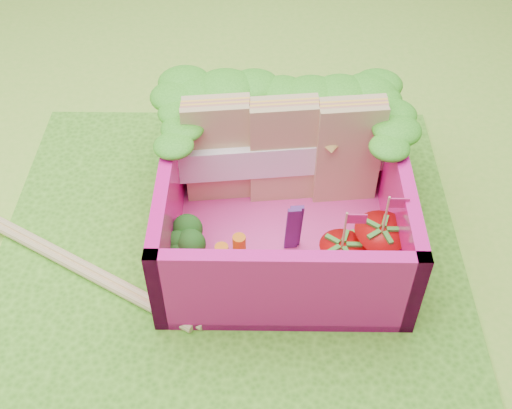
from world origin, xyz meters
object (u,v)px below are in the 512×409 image
object	(u,v)px
strawberry_right	(379,248)
chopsticks	(34,243)
bento_box	(283,202)
strawberry_left	(340,260)
sandwich_stack	(284,151)
broccoli	(188,244)

from	to	relation	value
strawberry_right	chopsticks	distance (m)	1.92
bento_box	strawberry_right	bearing A→B (deg)	-27.79
strawberry_left	strawberry_right	distance (m)	0.21
sandwich_stack	chopsticks	xyz separation A→B (m)	(-1.40, -0.41, -0.35)
bento_box	chopsticks	distance (m)	1.43
bento_box	strawberry_left	xyz separation A→B (m)	(0.30, -0.32, -0.10)
bento_box	broccoli	xyz separation A→B (m)	(-0.50, -0.27, -0.05)
bento_box	strawberry_right	world-z (taller)	strawberry_right
strawberry_right	chopsticks	xyz separation A→B (m)	(-1.90, 0.17, -0.17)
sandwich_stack	strawberry_left	distance (m)	0.73
chopsticks	broccoli	bearing A→B (deg)	-10.92
bento_box	strawberry_left	distance (m)	0.45
sandwich_stack	broccoli	distance (m)	0.78
broccoli	strawberry_left	xyz separation A→B (m)	(0.80, -0.05, -0.05)
bento_box	chopsticks	size ratio (longest dim) A/B	0.65
broccoli	strawberry_left	size ratio (longest dim) A/B	0.71
bento_box	sandwich_stack	xyz separation A→B (m)	(0.00, 0.31, 0.10)
sandwich_stack	strawberry_right	world-z (taller)	sandwich_stack
strawberry_right	chopsticks	size ratio (longest dim) A/B	0.26
bento_box	chopsticks	xyz separation A→B (m)	(-1.40, -0.10, -0.25)
broccoli	strawberry_left	bearing A→B (deg)	-3.92
broccoli	strawberry_right	bearing A→B (deg)	0.31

